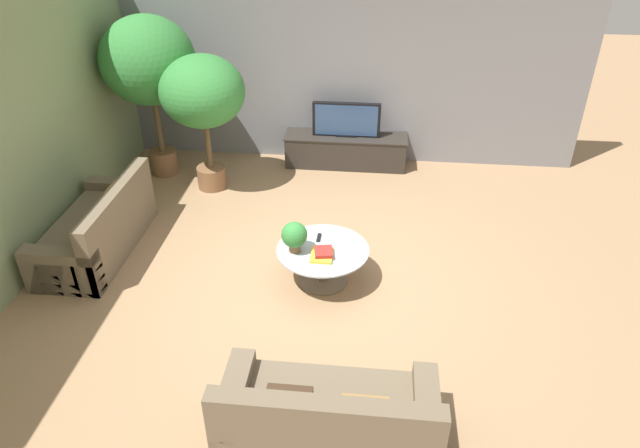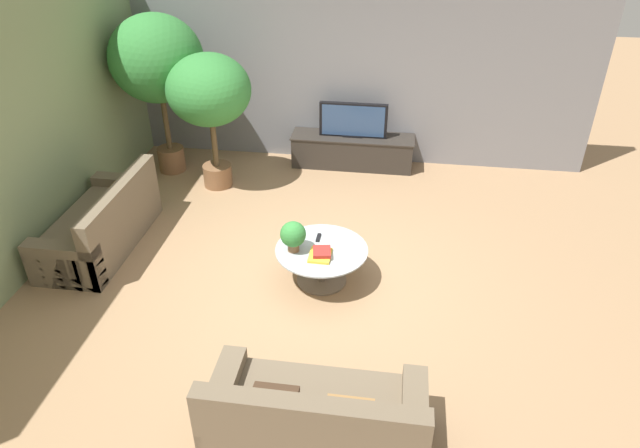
{
  "view_description": "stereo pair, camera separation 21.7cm",
  "coord_description": "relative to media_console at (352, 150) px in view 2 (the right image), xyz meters",
  "views": [
    {
      "loc": [
        0.63,
        -5.2,
        4.0
      ],
      "look_at": [
        0.06,
        0.27,
        0.55
      ],
      "focal_mm": 32.0,
      "sensor_mm": 36.0,
      "label": 1
    },
    {
      "loc": [
        0.85,
        -5.17,
        4.0
      ],
      "look_at": [
        0.06,
        0.27,
        0.55
      ],
      "focal_mm": 32.0,
      "sensor_mm": 36.0,
      "label": 2
    }
  ],
  "objects": [
    {
      "name": "potted_plant_tabletop",
      "position": [
        -0.36,
        -3.07,
        0.38
      ],
      "size": [
        0.28,
        0.28,
        0.35
      ],
      "color": "brown",
      "rests_on": "coffee_table"
    },
    {
      "name": "back_wall_stone",
      "position": [
        -0.19,
        0.32,
        1.24
      ],
      "size": [
        7.4,
        0.12,
        3.0
      ],
      "primitive_type": "cube",
      "color": "slate",
      "rests_on": "ground"
    },
    {
      "name": "potted_palm_tall",
      "position": [
        -2.74,
        -0.55,
        1.43
      ],
      "size": [
        1.31,
        1.31,
        2.34
      ],
      "color": "brown",
      "rests_on": "ground"
    },
    {
      "name": "coffee_table",
      "position": [
        -0.06,
        -3.0,
        0.05
      ],
      "size": [
        1.03,
        1.03,
        0.43
      ],
      "color": "#756656",
      "rests_on": "ground"
    },
    {
      "name": "ground_plane",
      "position": [
        -0.19,
        -2.94,
        -0.26
      ],
      "size": [
        24.0,
        24.0,
        0.0
      ],
      "primitive_type": "plane",
      "color": "#9E7A56"
    },
    {
      "name": "couch_near_entry",
      "position": [
        0.2,
        -5.16,
        0.03
      ],
      "size": [
        1.73,
        0.84,
        0.84
      ],
      "rotation": [
        0.0,
        0.0,
        3.14
      ],
      "color": "brown",
      "rests_on": "ground"
    },
    {
      "name": "side_wall_left",
      "position": [
        -3.45,
        -2.74,
        1.24
      ],
      "size": [
        0.12,
        7.4,
        3.0
      ],
      "primitive_type": "cube",
      "color": "gray",
      "rests_on": "ground"
    },
    {
      "name": "book_stack",
      "position": [
        -0.05,
        -3.13,
        0.21
      ],
      "size": [
        0.25,
        0.29,
        0.07
      ],
      "color": "gold",
      "rests_on": "coffee_table"
    },
    {
      "name": "remote_black",
      "position": [
        -0.13,
        -2.79,
        0.19
      ],
      "size": [
        0.04,
        0.16,
        0.02
      ],
      "primitive_type": "cube",
      "rotation": [
        0.0,
        0.0,
        -0.01
      ],
      "color": "black",
      "rests_on": "coffee_table"
    },
    {
      "name": "potted_palm_corner",
      "position": [
        -1.9,
        -0.92,
        1.14
      ],
      "size": [
        1.15,
        1.15,
        1.94
      ],
      "color": "brown",
      "rests_on": "ground"
    },
    {
      "name": "television",
      "position": [
        0.0,
        -0.0,
        0.5
      ],
      "size": [
        1.03,
        0.13,
        0.53
      ],
      "color": "black",
      "rests_on": "media_console"
    },
    {
      "name": "media_console",
      "position": [
        0.0,
        0.0,
        0.0
      ],
      "size": [
        1.89,
        0.5,
        0.5
      ],
      "color": "#2D2823",
      "rests_on": "ground"
    },
    {
      "name": "couch_by_wall",
      "position": [
        -2.82,
        -2.66,
        0.02
      ],
      "size": [
        0.84,
        1.82,
        0.84
      ],
      "rotation": [
        0.0,
        0.0,
        -1.57
      ],
      "color": "brown",
      "rests_on": "ground"
    }
  ]
}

